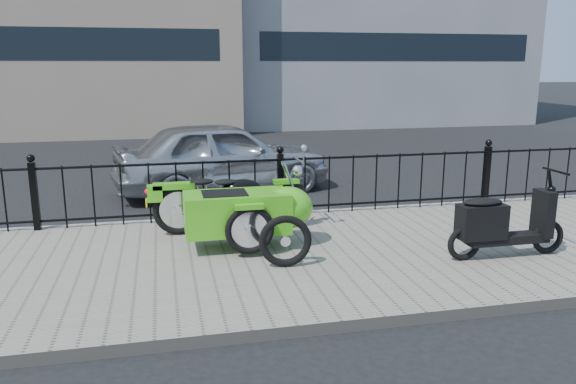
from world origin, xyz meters
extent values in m
plane|color=black|center=(0.00, 0.00, 0.00)|extent=(120.00, 120.00, 0.00)
cube|color=gray|center=(0.00, -0.50, 0.06)|extent=(30.00, 3.80, 0.12)
cube|color=gray|center=(0.00, 1.44, 0.06)|extent=(30.00, 0.10, 0.12)
cylinder|color=black|center=(0.00, 1.30, 0.99)|extent=(14.00, 0.04, 0.04)
cylinder|color=black|center=(0.00, 1.30, 0.24)|extent=(14.00, 0.04, 0.04)
cube|color=black|center=(-3.50, 1.30, 0.60)|extent=(0.09, 0.09, 0.96)
sphere|color=black|center=(-3.50, 1.30, 1.14)|extent=(0.11, 0.11, 0.11)
cube|color=black|center=(0.00, 1.30, 0.60)|extent=(0.09, 0.09, 0.96)
sphere|color=black|center=(0.00, 1.30, 1.14)|extent=(0.11, 0.11, 0.11)
cube|color=black|center=(3.50, 1.30, 0.60)|extent=(0.09, 0.09, 0.96)
sphere|color=black|center=(3.50, 1.30, 1.14)|extent=(0.11, 0.11, 0.11)
cube|color=black|center=(-6.00, 12.02, 3.00)|extent=(12.50, 0.06, 1.00)
cube|color=black|center=(7.00, 13.02, 3.00)|extent=(10.50, 0.06, 1.00)
torus|color=black|center=(-0.06, 0.63, 0.46)|extent=(0.69, 0.09, 0.69)
torus|color=black|center=(-1.56, 0.63, 0.46)|extent=(0.69, 0.09, 0.69)
torus|color=black|center=(-0.76, -0.51, 0.46)|extent=(0.60, 0.08, 0.60)
cube|color=gray|center=(-0.81, 0.63, 0.48)|extent=(0.34, 0.22, 0.24)
cylinder|color=black|center=(-0.81, 0.63, 0.41)|extent=(1.40, 0.04, 0.04)
ellipsoid|color=black|center=(-0.69, 0.63, 0.72)|extent=(0.54, 0.29, 0.26)
cylinder|color=silver|center=(0.12, 0.63, 1.08)|extent=(0.03, 0.56, 0.03)
cylinder|color=silver|center=(0.00, 0.63, 0.77)|extent=(0.25, 0.04, 0.59)
sphere|color=silver|center=(0.10, 0.63, 0.95)|extent=(0.15, 0.15, 0.15)
cube|color=#4BBD1A|center=(-0.06, 0.63, 0.79)|extent=(0.36, 0.12, 0.06)
cube|color=#4BBD1A|center=(-1.61, 0.63, 0.80)|extent=(0.55, 0.16, 0.08)
ellipsoid|color=black|center=(-0.91, 0.63, 0.82)|extent=(0.31, 0.22, 0.08)
ellipsoid|color=black|center=(-1.23, 0.63, 0.84)|extent=(0.31, 0.22, 0.08)
sphere|color=red|center=(-1.96, 0.63, 0.74)|extent=(0.07, 0.07, 0.07)
cube|color=yellow|center=(-1.98, 0.73, 0.56)|extent=(0.02, 0.14, 0.10)
cube|color=#4BBD1A|center=(-0.86, -0.12, 0.59)|extent=(1.30, 0.62, 0.50)
ellipsoid|color=#4BBD1A|center=(-0.21, -0.12, 0.61)|extent=(0.65, 0.60, 0.54)
cube|color=black|center=(-1.01, -0.12, 0.82)|extent=(0.55, 0.43, 0.06)
cube|color=#4BBD1A|center=(-0.76, -0.51, 0.76)|extent=(0.34, 0.11, 0.06)
torus|color=black|center=(2.84, -1.16, 0.33)|extent=(0.42, 0.07, 0.42)
torus|color=black|center=(1.71, -1.16, 0.33)|extent=(0.42, 0.07, 0.42)
cube|color=black|center=(2.28, -1.16, 0.35)|extent=(1.03, 0.23, 0.10)
cube|color=black|center=(1.91, -1.16, 0.58)|extent=(0.57, 0.27, 0.41)
ellipsoid|color=black|center=(1.91, -1.16, 0.82)|extent=(0.48, 0.24, 0.09)
cube|color=black|center=(2.74, -1.16, 0.64)|extent=(0.12, 0.31, 0.57)
cylinder|color=black|center=(2.81, -1.16, 0.95)|extent=(0.16, 0.04, 0.46)
cylinder|color=black|center=(2.85, -1.16, 1.15)|extent=(0.03, 0.45, 0.03)
torus|color=black|center=(-0.41, -0.91, 0.43)|extent=(0.62, 0.14, 0.61)
imported|color=#B2B5BA|center=(-0.62, 3.65, 0.69)|extent=(4.30, 2.41, 1.38)
camera|label=1|loc=(-1.73, -6.89, 2.41)|focal=35.00mm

